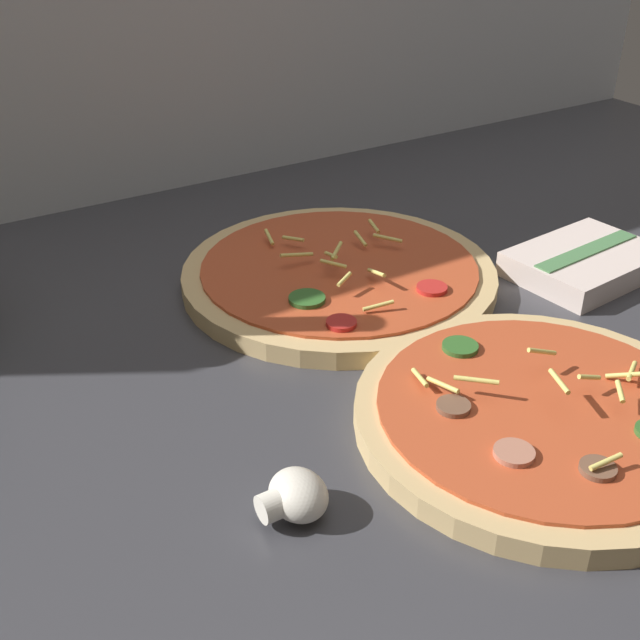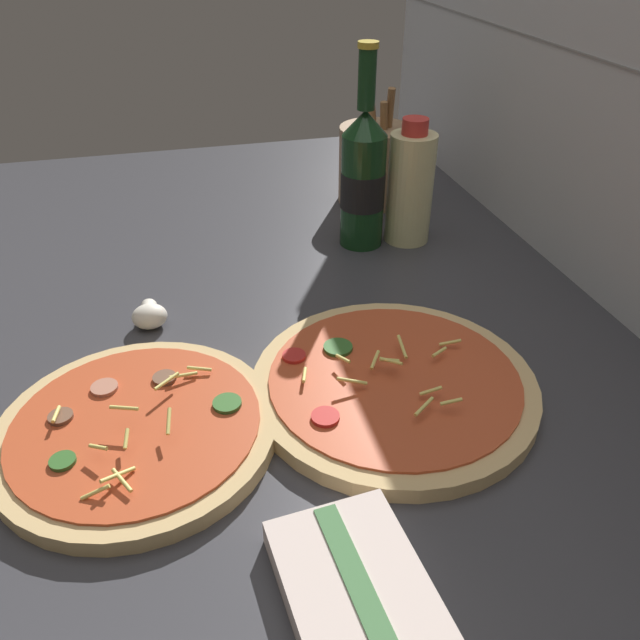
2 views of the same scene
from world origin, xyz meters
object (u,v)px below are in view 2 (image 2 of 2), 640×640
object	(u,v)px
pizza_near	(137,429)
utensil_crock	(375,164)
beer_bottle	(363,177)
pizza_far	(393,384)
oil_bottle	(410,187)
mushroom_left	(150,315)
dish_towel	(355,588)

from	to	relation	value
pizza_near	utensil_crock	size ratio (longest dim) A/B	1.41
beer_bottle	utensil_crock	world-z (taller)	beer_bottle
pizza_far	oil_bottle	xyz separation A→B (cm)	(-33.64, 14.24, 7.43)
pizza_near	utensil_crock	bearing A→B (deg)	141.04
mushroom_left	dish_towel	size ratio (longest dim) A/B	0.30
oil_bottle	mushroom_left	distance (cm)	41.84
beer_bottle	oil_bottle	size ratio (longest dim) A/B	1.55
mushroom_left	dish_towel	distance (cm)	42.74
pizza_far	oil_bottle	bearing A→B (deg)	157.06
pizza_near	oil_bottle	bearing A→B (deg)	130.12
beer_bottle	pizza_near	bearing A→B (deg)	-43.91
pizza_near	utensil_crock	xyz separation A→B (cm)	(-49.64, 40.13, 5.45)
mushroom_left	utensil_crock	world-z (taller)	utensil_crock
pizza_far	dish_towel	xyz separation A→B (cm)	(21.52, -10.73, 0.23)
pizza_far	mushroom_left	xyz separation A→B (cm)	(-19.00, -24.33, 0.49)
beer_bottle	utensil_crock	bearing A→B (deg)	155.32
beer_bottle	oil_bottle	distance (cm)	7.39
beer_bottle	utensil_crock	distance (cm)	17.17
pizza_near	mushroom_left	bearing A→B (deg)	174.94
dish_towel	pizza_near	bearing A→B (deg)	-144.19
pizza_far	mushroom_left	world-z (taller)	pizza_far
mushroom_left	dish_towel	bearing A→B (deg)	18.56
beer_bottle	dish_towel	xyz separation A→B (cm)	(55.66, -17.84, -9.10)
utensil_crock	mushroom_left	bearing A→B (deg)	-51.70
pizza_near	pizza_far	size ratio (longest dim) A/B	0.90
oil_bottle	dish_towel	distance (cm)	60.97
utensil_crock	pizza_near	bearing A→B (deg)	-38.96
utensil_crock	dish_towel	xyz separation A→B (cm)	(70.86, -24.82, -5.22)
dish_towel	oil_bottle	bearing A→B (deg)	155.64
mushroom_left	dish_towel	xyz separation A→B (cm)	(40.51, 13.60, -0.26)
pizza_near	oil_bottle	world-z (taller)	oil_bottle
pizza_far	beer_bottle	bearing A→B (deg)	168.24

